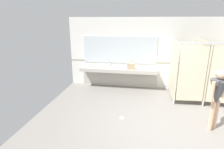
% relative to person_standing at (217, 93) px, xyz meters
% --- Properties ---
extents(ground_plane, '(6.88, 6.64, 0.10)m').
position_rel_person_standing_xyz_m(ground_plane, '(-1.40, -0.16, -1.04)').
color(ground_plane, gray).
extents(wall_back, '(6.88, 0.12, 2.80)m').
position_rel_person_standing_xyz_m(wall_back, '(-1.40, 2.92, 0.41)').
color(wall_back, silver).
rests_on(wall_back, ground_plane).
extents(wall_back_tile_band, '(6.88, 0.01, 0.06)m').
position_rel_person_standing_xyz_m(wall_back_tile_band, '(-1.40, 2.85, 0.06)').
color(wall_back_tile_band, '#9E937F').
rests_on(wall_back_tile_band, wall_back).
extents(vanity_counter, '(3.08, 0.56, 0.95)m').
position_rel_person_standing_xyz_m(vanity_counter, '(-2.76, 2.64, -0.37)').
color(vanity_counter, '#B2ADA3').
rests_on(vanity_counter, ground_plane).
extents(mirror_panel, '(2.98, 0.02, 1.07)m').
position_rel_person_standing_xyz_m(mirror_panel, '(-2.76, 2.84, 0.54)').
color(mirror_panel, silver).
rests_on(mirror_panel, wall_back).
extents(bathroom_stalls, '(1.88, 1.55, 2.06)m').
position_rel_person_standing_xyz_m(bathroom_stalls, '(0.18, 1.87, 0.08)').
color(bathroom_stalls, beige).
rests_on(bathroom_stalls, ground_plane).
extents(person_standing, '(0.56, 0.56, 1.58)m').
position_rel_person_standing_xyz_m(person_standing, '(0.00, 0.00, 0.00)').
color(person_standing, '#DBAD89').
rests_on(person_standing, ground_plane).
extents(handbag, '(0.30, 0.10, 0.39)m').
position_rel_person_standing_xyz_m(handbag, '(-2.24, 2.42, -0.02)').
color(handbag, tan).
rests_on(handbag, vanity_counter).
extents(soap_dispenser, '(0.07, 0.07, 0.20)m').
position_rel_person_standing_xyz_m(soap_dispenser, '(-3.15, 2.72, -0.06)').
color(soap_dispenser, white).
rests_on(soap_dispenser, vanity_counter).
extents(paper_cup, '(0.07, 0.07, 0.09)m').
position_rel_person_standing_xyz_m(paper_cup, '(-3.48, 2.44, -0.11)').
color(paper_cup, beige).
rests_on(paper_cup, vanity_counter).
extents(floor_drain_cover, '(0.14, 0.14, 0.01)m').
position_rel_person_standing_xyz_m(floor_drain_cover, '(-2.33, 0.15, -0.99)').
color(floor_drain_cover, '#B7BABF').
rests_on(floor_drain_cover, ground_plane).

